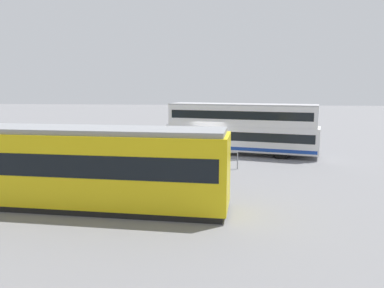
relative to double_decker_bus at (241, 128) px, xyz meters
name	(u,v)px	position (x,y,z in m)	size (l,w,h in m)	color
ground_plane	(206,157)	(2.55, 1.73, -1.96)	(160.00, 160.00, 0.00)	slate
double_decker_bus	(241,128)	(0.00, 0.00, 0.00)	(11.56, 5.08, 3.80)	white
tram_yellow	(60,165)	(7.95, 13.26, -0.20)	(14.35, 3.22, 3.38)	yellow
pedestrian_near_railing	(138,159)	(6.09, 7.58, -0.98)	(0.41, 0.41, 1.69)	#4C3F2D
pedestrian_crossing	(183,166)	(3.21, 9.52, -0.91)	(0.44, 0.44, 1.80)	#4C3F2D
pedestrian_railing	(178,157)	(4.00, 5.76, -1.22)	(7.36, 0.84, 1.08)	gray
info_sign	(80,142)	(9.93, 6.57, -0.24)	(1.28, 0.16, 2.44)	slate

